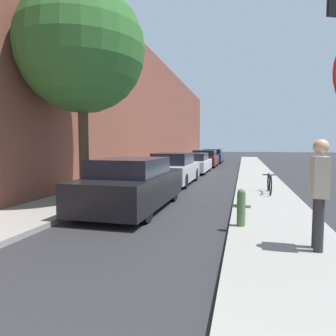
{
  "coord_description": "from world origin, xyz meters",
  "views": [
    {
      "loc": [
        2.16,
        0.05,
        1.8
      ],
      "look_at": [
        -0.57,
        10.77,
        0.93
      ],
      "focal_mm": 31.74,
      "sensor_mm": 36.0,
      "label": 1
    }
  ],
  "objects_px": {
    "fire_hydrant": "(241,207)",
    "bicycle": "(269,183)",
    "parked_car_white": "(194,163)",
    "parked_car_navy": "(213,156)",
    "street_tree_near": "(82,50)",
    "parked_car_black": "(132,185)",
    "parked_car_silver": "(174,169)",
    "pedestrian": "(319,188)",
    "parked_car_maroon": "(205,159)"
  },
  "relations": [
    {
      "from": "parked_car_navy",
      "to": "parked_car_silver",
      "type": "bearing_deg",
      "value": -90.45
    },
    {
      "from": "street_tree_near",
      "to": "parked_car_maroon",
      "type": "bearing_deg",
      "value": 84.4
    },
    {
      "from": "bicycle",
      "to": "parked_car_black",
      "type": "bearing_deg",
      "value": -141.4
    },
    {
      "from": "parked_car_black",
      "to": "street_tree_near",
      "type": "bearing_deg",
      "value": 172.08
    },
    {
      "from": "parked_car_black",
      "to": "parked_car_maroon",
      "type": "height_order",
      "value": "parked_car_black"
    },
    {
      "from": "parked_car_white",
      "to": "bicycle",
      "type": "height_order",
      "value": "parked_car_white"
    },
    {
      "from": "parked_car_navy",
      "to": "street_tree_near",
      "type": "bearing_deg",
      "value": -94.4
    },
    {
      "from": "bicycle",
      "to": "pedestrian",
      "type": "bearing_deg",
      "value": -87.02
    },
    {
      "from": "street_tree_near",
      "to": "pedestrian",
      "type": "relative_size",
      "value": 3.56
    },
    {
      "from": "street_tree_near",
      "to": "pedestrian",
      "type": "height_order",
      "value": "street_tree_near"
    },
    {
      "from": "parked_car_silver",
      "to": "street_tree_near",
      "type": "bearing_deg",
      "value": -106.3
    },
    {
      "from": "parked_car_white",
      "to": "parked_car_maroon",
      "type": "relative_size",
      "value": 1.11
    },
    {
      "from": "parked_car_maroon",
      "to": "parked_car_black",
      "type": "bearing_deg",
      "value": -89.86
    },
    {
      "from": "parked_car_navy",
      "to": "pedestrian",
      "type": "height_order",
      "value": "pedestrian"
    },
    {
      "from": "parked_car_maroon",
      "to": "street_tree_near",
      "type": "xyz_separation_m",
      "value": [
        -1.57,
        -16.06,
        3.89
      ]
    },
    {
      "from": "parked_car_navy",
      "to": "street_tree_near",
      "type": "height_order",
      "value": "street_tree_near"
    },
    {
      "from": "parked_car_maroon",
      "to": "pedestrian",
      "type": "bearing_deg",
      "value": -77.47
    },
    {
      "from": "parked_car_white",
      "to": "fire_hydrant",
      "type": "height_order",
      "value": "parked_car_white"
    },
    {
      "from": "pedestrian",
      "to": "parked_car_white",
      "type": "bearing_deg",
      "value": 20.07
    },
    {
      "from": "street_tree_near",
      "to": "bicycle",
      "type": "xyz_separation_m",
      "value": [
        5.5,
        2.86,
        -4.09
      ]
    },
    {
      "from": "parked_car_navy",
      "to": "fire_hydrant",
      "type": "bearing_deg",
      "value": -82.86
    },
    {
      "from": "parked_car_silver",
      "to": "bicycle",
      "type": "height_order",
      "value": "parked_car_silver"
    },
    {
      "from": "parked_car_white",
      "to": "parked_car_maroon",
      "type": "distance_m",
      "value": 5.13
    },
    {
      "from": "parked_car_black",
      "to": "parked_car_navy",
      "type": "distance_m",
      "value": 21.81
    },
    {
      "from": "parked_car_white",
      "to": "parked_car_maroon",
      "type": "height_order",
      "value": "parked_car_maroon"
    },
    {
      "from": "parked_car_maroon",
      "to": "fire_hydrant",
      "type": "relative_size",
      "value": 5.2
    },
    {
      "from": "street_tree_near",
      "to": "bicycle",
      "type": "bearing_deg",
      "value": 27.44
    },
    {
      "from": "street_tree_near",
      "to": "parked_car_silver",
      "type": "bearing_deg",
      "value": 73.7
    },
    {
      "from": "parked_car_white",
      "to": "pedestrian",
      "type": "xyz_separation_m",
      "value": [
        4.28,
        -13.78,
        0.51
      ]
    },
    {
      "from": "parked_car_white",
      "to": "street_tree_near",
      "type": "distance_m",
      "value": 11.72
    },
    {
      "from": "parked_car_black",
      "to": "street_tree_near",
      "type": "height_order",
      "value": "street_tree_near"
    },
    {
      "from": "parked_car_white",
      "to": "bicycle",
      "type": "bearing_deg",
      "value": -63.64
    },
    {
      "from": "fire_hydrant",
      "to": "bicycle",
      "type": "distance_m",
      "value": 4.66
    },
    {
      "from": "parked_car_white",
      "to": "street_tree_near",
      "type": "height_order",
      "value": "street_tree_near"
    },
    {
      "from": "parked_car_white",
      "to": "bicycle",
      "type": "relative_size",
      "value": 2.77
    },
    {
      "from": "parked_car_silver",
      "to": "parked_car_navy",
      "type": "bearing_deg",
      "value": 89.55
    },
    {
      "from": "parked_car_navy",
      "to": "fire_hydrant",
      "type": "relative_size",
      "value": 5.94
    },
    {
      "from": "street_tree_near",
      "to": "pedestrian",
      "type": "xyz_separation_m",
      "value": [
        5.78,
        -2.85,
        -3.42
      ]
    },
    {
      "from": "parked_car_white",
      "to": "parked_car_navy",
      "type": "relative_size",
      "value": 0.97
    },
    {
      "from": "fire_hydrant",
      "to": "bicycle",
      "type": "xyz_separation_m",
      "value": [
        0.92,
        4.57,
        -0.06
      ]
    },
    {
      "from": "fire_hydrant",
      "to": "parked_car_silver",
      "type": "bearing_deg",
      "value": 113.66
    },
    {
      "from": "fire_hydrant",
      "to": "street_tree_near",
      "type": "bearing_deg",
      "value": 159.45
    },
    {
      "from": "parked_car_black",
      "to": "street_tree_near",
      "type": "distance_m",
      "value": 4.19
    },
    {
      "from": "parked_car_white",
      "to": "fire_hydrant",
      "type": "relative_size",
      "value": 5.76
    },
    {
      "from": "fire_hydrant",
      "to": "bicycle",
      "type": "relative_size",
      "value": 0.48
    },
    {
      "from": "parked_car_white",
      "to": "fire_hydrant",
      "type": "bearing_deg",
      "value": -76.3
    },
    {
      "from": "parked_car_silver",
      "to": "pedestrian",
      "type": "height_order",
      "value": "pedestrian"
    },
    {
      "from": "parked_car_black",
      "to": "parked_car_white",
      "type": "xyz_separation_m",
      "value": [
        -0.12,
        11.16,
        -0.08
      ]
    },
    {
      "from": "street_tree_near",
      "to": "bicycle",
      "type": "relative_size",
      "value": 3.89
    },
    {
      "from": "parked_car_white",
      "to": "parked_car_navy",
      "type": "distance_m",
      "value": 10.65
    }
  ]
}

